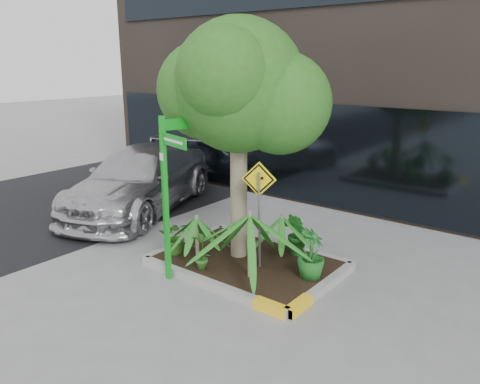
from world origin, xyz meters
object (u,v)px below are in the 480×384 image
Objects in this scene: parked_car at (141,179)px; cattle_sign at (259,198)px; street_sign_post at (169,182)px; tree at (239,86)px.

cattle_sign reaches higher than parked_car.
street_sign_post is 1.47× the size of cattle_sign.
street_sign_post is (3.62, -2.39, 0.99)m from parked_car.
tree is 1.99m from cattle_sign.
cattle_sign is at bearing -24.95° from tree.
cattle_sign is at bearing 57.67° from street_sign_post.
street_sign_post reaches higher than cattle_sign.
cattle_sign is at bearing -37.24° from parked_car.
tree is at bearing 130.71° from cattle_sign.
tree reaches higher than parked_car.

